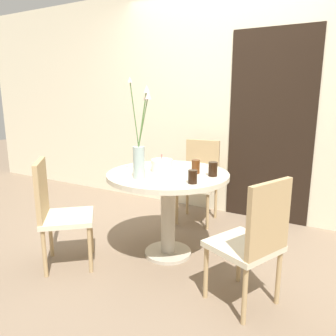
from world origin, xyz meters
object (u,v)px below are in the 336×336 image
(drink_glass_2, at_px, (213,169))
(chair_near_front, at_px, (57,208))
(chair_far_back, at_px, (199,177))
(side_plate, at_px, (153,166))
(drink_glass_1, at_px, (196,167))
(chair_right_flank, at_px, (254,238))
(birthday_cake, at_px, (162,165))
(drink_glass_0, at_px, (193,177))
(flower_vase, at_px, (140,150))

(drink_glass_2, bearing_deg, chair_near_front, -147.44)
(chair_far_back, relative_size, side_plate, 5.29)
(drink_glass_1, bearing_deg, chair_far_back, 111.58)
(chair_far_back, bearing_deg, drink_glass_2, -66.88)
(chair_right_flank, xyz_separation_m, birthday_cake, (-0.90, 0.38, 0.30))
(chair_far_back, bearing_deg, side_plate, -106.82)
(drink_glass_0, bearing_deg, drink_glass_1, 110.67)
(chair_right_flank, bearing_deg, drink_glass_0, -84.14)
(birthday_cake, height_order, drink_glass_0, birthday_cake)
(birthday_cake, xyz_separation_m, drink_glass_0, (0.39, -0.22, -0.00))
(birthday_cake, bearing_deg, chair_right_flank, -22.93)
(chair_near_front, bearing_deg, drink_glass_0, -109.56)
(flower_vase, distance_m, drink_glass_2, 0.60)
(chair_near_front, distance_m, chair_right_flank, 1.54)
(chair_far_back, distance_m, drink_glass_0, 1.22)
(chair_far_back, distance_m, birthday_cake, 0.94)
(chair_near_front, distance_m, drink_glass_2, 1.29)
(chair_near_front, height_order, drink_glass_2, chair_near_front)
(drink_glass_0, bearing_deg, flower_vase, -171.27)
(side_plate, bearing_deg, drink_glass_0, -31.57)
(chair_far_back, distance_m, flower_vase, 1.26)
(flower_vase, bearing_deg, chair_right_flank, -6.15)
(chair_far_back, height_order, drink_glass_1, chair_far_back)
(chair_right_flank, bearing_deg, chair_near_front, -57.61)
(flower_vase, bearing_deg, chair_near_front, -150.49)
(chair_right_flank, height_order, drink_glass_0, chair_right_flank)
(birthday_cake, bearing_deg, drink_glass_0, -29.07)
(chair_far_back, xyz_separation_m, chair_near_front, (-0.58, -1.50, 0.00))
(drink_glass_0, bearing_deg, drink_glass_2, 80.14)
(chair_near_front, height_order, drink_glass_0, chair_near_front)
(chair_near_front, relative_size, drink_glass_2, 7.68)
(chair_far_back, relative_size, drink_glass_1, 7.82)
(birthday_cake, relative_size, side_plate, 1.08)
(flower_vase, relative_size, drink_glass_1, 6.76)
(chair_right_flank, relative_size, drink_glass_1, 7.82)
(side_plate, relative_size, drink_glass_2, 1.45)
(birthday_cake, distance_m, drink_glass_1, 0.29)
(chair_right_flank, distance_m, drink_glass_1, 0.83)
(drink_glass_2, bearing_deg, birthday_cake, -172.26)
(chair_far_back, height_order, drink_glass_0, chair_far_back)
(chair_far_back, distance_m, chair_near_front, 1.61)
(side_plate, bearing_deg, birthday_cake, -36.75)
(drink_glass_2, bearing_deg, drink_glass_0, -99.86)
(chair_right_flank, xyz_separation_m, drink_glass_0, (-0.51, 0.17, 0.30))
(chair_right_flank, bearing_deg, birthday_cake, -89.23)
(side_plate, xyz_separation_m, drink_glass_2, (0.61, -0.07, 0.05))
(drink_glass_0, height_order, drink_glass_1, drink_glass_1)
(chair_near_front, height_order, side_plate, chair_near_front)
(chair_near_front, distance_m, drink_glass_1, 1.17)
(drink_glass_0, height_order, drink_glass_2, drink_glass_2)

